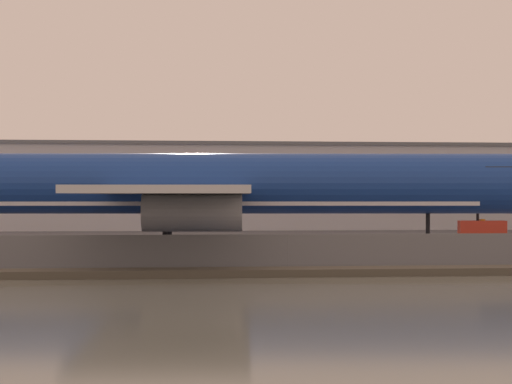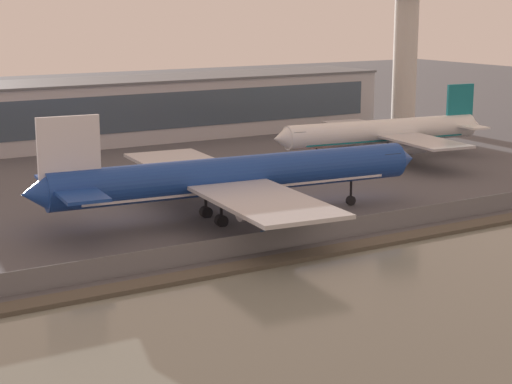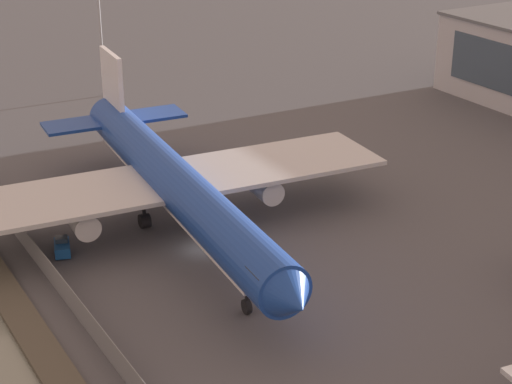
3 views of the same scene
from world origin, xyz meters
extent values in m
plane|color=#4C4C51|center=(0.00, 0.00, 0.00)|extent=(500.00, 500.00, 0.00)
cube|color=#474238|center=(0.00, -20.50, 0.25)|extent=(320.00, 3.00, 0.50)
cube|color=slate|center=(0.00, -16.00, 1.24)|extent=(280.00, 0.08, 2.48)
cylinder|color=slate|center=(0.00, -16.00, 1.24)|extent=(0.10, 0.10, 2.48)
cylinder|color=#193D93|center=(-4.31, -0.55, 6.13)|extent=(51.97, 9.76, 5.00)
cone|color=#193D93|center=(22.81, -3.07, 6.13)|extent=(3.68, 5.03, 4.75)
cone|color=#193D93|center=(-31.44, 1.96, 6.13)|extent=(3.65, 4.78, 4.50)
cube|color=#232D3D|center=(19.38, -2.75, 6.75)|extent=(3.13, 4.49, 1.50)
cube|color=silver|center=(-4.31, -0.55, 4.75)|extent=(44.15, 8.05, 0.90)
cube|color=#B7BABF|center=(-5.74, 12.05, 5.50)|extent=(13.63, 25.78, 0.50)
cube|color=#B7BABF|center=(-8.04, -12.68, 5.50)|extent=(13.63, 25.78, 0.50)
cylinder|color=#B7BABF|center=(-4.38, 9.93, 3.88)|extent=(7.47, 3.41, 2.75)
cylinder|color=#B7BABF|center=(-6.31, -10.84, 3.88)|extent=(7.47, 3.41, 2.75)
cube|color=silver|center=(-26.98, 1.55, 11.13)|extent=(7.78, 1.31, 8.50)
cube|color=#193D93|center=(-26.56, 6.08, 6.50)|extent=(5.99, 9.54, 0.40)
cube|color=#193D93|center=(-27.40, -2.98, 6.50)|extent=(5.99, 9.54, 0.40)
cylinder|color=black|center=(13.72, -2.23, 2.16)|extent=(0.35, 0.35, 2.93)
cylinder|color=black|center=(13.72, -2.23, 0.70)|extent=(1.45, 0.68, 1.40)
cylinder|color=black|center=(-7.68, 2.39, 2.16)|extent=(0.40, 0.40, 2.93)
cylinder|color=black|center=(-7.68, 2.39, 0.70)|extent=(1.71, 1.27, 1.61)
cylinder|color=black|center=(-8.16, -2.83, 2.16)|extent=(0.40, 0.40, 2.93)
cylinder|color=black|center=(-8.16, -2.83, 0.70)|extent=(1.71, 1.27, 1.61)
cube|color=#19519E|center=(-6.31, -13.00, 0.75)|extent=(3.53, 2.45, 1.11)
cube|color=#283847|center=(-6.69, -12.88, 1.55)|extent=(1.44, 1.55, 0.50)
cylinder|color=black|center=(-7.46, -13.37, 0.35)|extent=(0.73, 0.41, 0.70)
cylinder|color=black|center=(-7.06, -12.06, 0.35)|extent=(0.73, 0.41, 0.70)
cylinder|color=black|center=(-5.56, -13.94, 0.35)|extent=(0.73, 0.41, 0.70)
cylinder|color=black|center=(-5.16, -12.63, 0.35)|extent=(0.73, 0.41, 0.70)
cylinder|color=#93969B|center=(-58.32, 11.99, 12.06)|extent=(0.36, 0.36, 24.12)
camera|label=1|loc=(-9.48, -83.35, 5.08)|focal=70.00mm
camera|label=2|loc=(-60.90, -98.73, 28.74)|focal=60.00mm
camera|label=3|loc=(72.84, -36.07, 41.33)|focal=60.00mm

